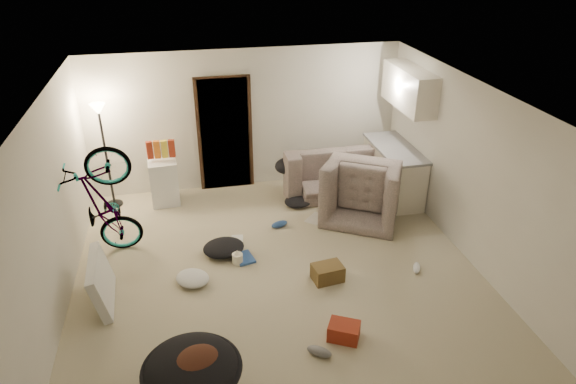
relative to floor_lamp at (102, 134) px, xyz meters
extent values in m
cube|color=#BBB08F|center=(2.40, -2.65, -1.32)|extent=(5.50, 6.00, 0.02)
cube|color=white|center=(2.40, -2.65, 1.20)|extent=(5.50, 6.00, 0.02)
cube|color=silver|center=(2.40, 0.36, -0.06)|extent=(5.50, 0.02, 2.50)
cube|color=silver|center=(2.40, -5.66, -0.06)|extent=(5.50, 0.02, 2.50)
cube|color=silver|center=(-0.36, -2.65, -0.06)|extent=(0.02, 6.00, 2.50)
cube|color=silver|center=(5.16, -2.65, -0.06)|extent=(0.02, 6.00, 2.50)
cube|color=black|center=(2.00, 0.32, -0.29)|extent=(0.85, 0.10, 2.04)
cube|color=#321E11|center=(2.00, 0.29, -0.29)|extent=(0.97, 0.04, 2.10)
cylinder|color=black|center=(0.00, 0.00, -1.29)|extent=(0.28, 0.28, 0.03)
cylinder|color=black|center=(0.00, 0.00, -0.46)|extent=(0.04, 0.04, 1.70)
cone|color=#FFE0A5|center=(0.00, 0.00, 0.41)|extent=(0.24, 0.24, 0.18)
cube|color=white|center=(4.83, -0.65, -0.87)|extent=(0.60, 1.50, 0.88)
cube|color=gray|center=(4.83, -0.65, -0.41)|extent=(0.64, 1.54, 0.04)
cube|color=white|center=(4.96, -0.65, 0.64)|extent=(0.38, 1.40, 0.65)
imported|color=#373E36|center=(4.02, -0.20, -0.99)|extent=(2.17, 0.86, 0.63)
imported|color=#373E36|center=(4.14, -1.16, -0.92)|extent=(1.56, 1.50, 0.78)
imported|color=black|center=(0.10, -1.58, -0.84)|extent=(1.79, 0.79, 1.03)
cube|color=white|center=(0.88, -0.10, -0.91)|extent=(0.49, 0.49, 0.79)
cube|color=maroon|center=(0.71, -0.10, -0.31)|extent=(0.11, 0.09, 0.30)
cube|color=orange|center=(0.83, -0.10, -0.31)|extent=(0.11, 0.08, 0.30)
cube|color=yellow|center=(0.95, -0.10, -0.31)|extent=(0.11, 0.09, 0.30)
cube|color=maroon|center=(1.07, -0.10, -0.31)|extent=(0.11, 0.08, 0.30)
ellipsoid|color=black|center=(1.16, -4.55, -0.80)|extent=(0.91, 0.91, 0.38)
torus|color=black|center=(1.16, -4.55, -0.80)|extent=(0.98, 0.98, 0.07)
ellipsoid|color=#492519|center=(1.21, -4.58, -0.69)|extent=(0.59, 0.55, 0.22)
ellipsoid|color=black|center=(3.07, -0.20, -0.77)|extent=(0.65, 0.57, 0.28)
cube|color=silver|center=(0.10, -2.67, -0.99)|extent=(0.29, 0.96, 0.63)
cube|color=brown|center=(3.02, -2.82, -1.19)|extent=(0.44, 0.34, 0.23)
cube|color=maroon|center=(2.90, -3.94, -1.20)|extent=(0.43, 0.40, 0.20)
cylinder|color=white|center=(1.87, -2.18, -1.23)|extent=(0.15, 0.15, 0.15)
cone|color=white|center=(1.87, -2.18, -1.12)|extent=(0.09, 0.09, 0.07)
cube|color=beige|center=(3.39, -1.28, -1.30)|extent=(0.63, 0.63, 0.01)
cube|color=#2A509A|center=(1.98, -2.10, -1.29)|extent=(0.31, 0.38, 0.03)
cube|color=silver|center=(1.94, -1.57, -1.30)|extent=(0.21, 0.25, 0.02)
ellipsoid|color=#2A509A|center=(2.65, -1.33, -1.25)|extent=(0.30, 0.19, 0.10)
ellipsoid|color=slate|center=(2.55, -4.15, -1.25)|extent=(0.31, 0.27, 0.11)
ellipsoid|color=white|center=(4.30, -2.89, -1.26)|extent=(0.20, 0.27, 0.09)
ellipsoid|color=black|center=(1.71, -1.89, -1.21)|extent=(0.68, 0.61, 0.20)
ellipsoid|color=black|center=(3.12, -0.68, -1.23)|extent=(0.63, 0.59, 0.15)
ellipsoid|color=silver|center=(1.23, -2.51, -1.23)|extent=(0.62, 0.61, 0.15)
camera|label=1|loc=(1.32, -8.26, 2.98)|focal=32.00mm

